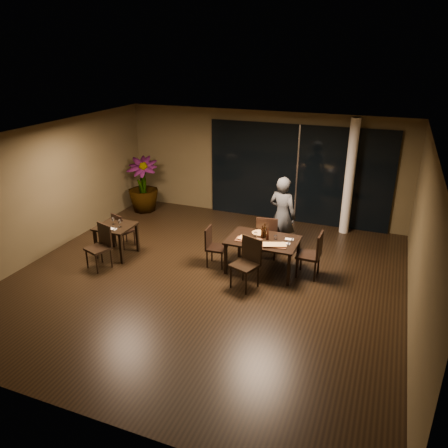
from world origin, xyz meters
TOP-DOWN VIEW (x-y plane):
  - ground at (0.00, 0.00)m, footprint 8.00×8.00m
  - wall_back at (0.00, 4.05)m, footprint 8.00×0.10m
  - wall_front at (0.00, -4.05)m, footprint 8.00×0.10m
  - wall_left at (-4.05, 0.00)m, footprint 0.10×8.00m
  - wall_right at (4.05, 0.00)m, footprint 0.10×8.00m
  - ceiling at (0.00, 0.00)m, footprint 8.00×8.00m
  - window_panel at (1.00, 3.96)m, footprint 5.00×0.06m
  - column at (2.40, 3.65)m, footprint 0.24×0.24m
  - main_table at (1.00, 0.80)m, footprint 1.50×1.00m
  - side_table at (-2.40, 0.30)m, footprint 0.80×0.80m
  - chair_main_far at (0.91, 1.43)m, footprint 0.55×0.55m
  - chair_main_near at (0.90, 0.06)m, footprint 0.62×0.62m
  - chair_main_left at (-0.10, 0.65)m, footprint 0.45×0.45m
  - chair_main_right at (2.06, 0.92)m, footprint 0.48×0.48m
  - chair_side_far at (-2.55, 0.72)m, footprint 0.51×0.51m
  - chair_side_near at (-2.37, -0.32)m, footprint 0.59×0.59m
  - diner at (1.14, 1.87)m, footprint 0.72×0.58m
  - potted_plant at (-3.39, 3.14)m, footprint 1.11×1.11m
  - pizza_board_left at (0.72, 0.64)m, footprint 0.57×0.31m
  - pizza_board_right at (1.32, 0.56)m, footprint 0.53×0.32m
  - oblong_pizza_left at (0.72, 0.64)m, footprint 0.47×0.28m
  - oblong_pizza_right at (1.32, 0.56)m, footprint 0.50×0.35m
  - round_pizza at (0.83, 1.08)m, footprint 0.32×0.32m
  - bottle_a at (0.96, 0.85)m, footprint 0.06×0.06m
  - bottle_b at (1.09, 0.82)m, footprint 0.06×0.06m
  - bottle_c at (1.00, 0.90)m, footprint 0.07×0.07m
  - tumbler_left at (0.80, 0.90)m, footprint 0.08×0.08m
  - tumbler_right at (1.25, 0.91)m, footprint 0.07×0.07m
  - napkin_near at (1.51, 0.75)m, footprint 0.19×0.12m
  - napkin_far at (1.53, 0.99)m, footprint 0.19×0.12m
  - wine_glass_a at (-2.49, 0.35)m, footprint 0.07×0.07m
  - wine_glass_b at (-2.26, 0.26)m, footprint 0.08×0.08m
  - side_napkin at (-2.33, 0.08)m, footprint 0.18×0.11m

SIDE VIEW (x-z plane):
  - ground at x=0.00m, z-range 0.00..0.00m
  - chair_side_far at x=-2.55m, z-range 0.05..0.92m
  - chair_main_left at x=-0.10m, z-range 0.05..0.96m
  - chair_side_near at x=-2.37m, z-range 0.06..1.05m
  - chair_main_right at x=2.06m, z-range 0.06..1.08m
  - chair_main_far at x=0.91m, z-range 0.06..1.10m
  - chair_main_near at x=0.90m, z-range 0.06..1.11m
  - side_table at x=-2.40m, z-range 0.25..1.00m
  - main_table at x=1.00m, z-range 0.30..1.05m
  - pizza_board_left at x=0.72m, z-range 0.75..0.76m
  - pizza_board_right at x=1.32m, z-range 0.75..0.76m
  - round_pizza at x=0.83m, z-range 0.75..0.76m
  - napkin_near at x=1.51m, z-range 0.75..0.76m
  - napkin_far at x=1.53m, z-range 0.75..0.76m
  - side_napkin at x=-2.33m, z-range 0.75..0.76m
  - oblong_pizza_left at x=0.72m, z-range 0.77..0.78m
  - oblong_pizza_right at x=1.32m, z-range 0.77..0.78m
  - tumbler_right at x=1.25m, z-range 0.75..0.83m
  - tumbler_left at x=0.80m, z-range 0.75..0.84m
  - potted_plant at x=-3.39m, z-range 0.00..1.61m
  - wine_glass_a at x=-2.49m, z-range 0.75..0.91m
  - wine_glass_b at x=-2.26m, z-range 0.75..0.92m
  - bottle_b at x=1.09m, z-range 0.75..1.00m
  - bottle_a at x=0.96m, z-range 0.75..1.04m
  - bottle_c at x=1.00m, z-range 0.75..1.07m
  - diner at x=1.14m, z-range 0.00..1.86m
  - window_panel at x=1.00m, z-range 0.00..2.70m
  - wall_back at x=0.00m, z-range 0.00..3.00m
  - wall_front at x=0.00m, z-range 0.00..3.00m
  - wall_left at x=-4.05m, z-range 0.00..3.00m
  - wall_right at x=4.05m, z-range 0.00..3.00m
  - column at x=2.40m, z-range 0.00..3.00m
  - ceiling at x=0.00m, z-range 3.00..3.04m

